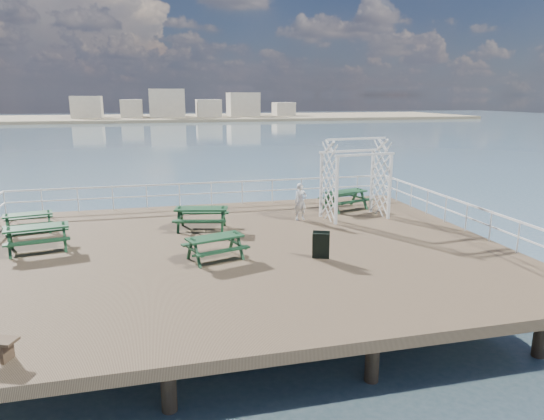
{
  "coord_description": "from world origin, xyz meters",
  "views": [
    {
      "loc": [
        -2.54,
        -15.51,
        5.04
      ],
      "look_at": [
        1.41,
        0.6,
        1.1
      ],
      "focal_mm": 32.0,
      "sensor_mm": 36.0,
      "label": 1
    }
  ],
  "objects_px": {
    "picnic_table_b": "(201,214)",
    "picnic_table_c": "(345,196)",
    "picnic_table_e": "(215,243)",
    "picnic_table_a": "(28,219)",
    "picnic_table_d": "(37,233)",
    "person": "(301,202)",
    "trellis_arbor": "(355,183)"
  },
  "relations": [
    {
      "from": "picnic_table_a",
      "to": "person",
      "type": "xyz_separation_m",
      "value": [
        10.48,
        -0.63,
        0.24
      ]
    },
    {
      "from": "picnic_table_e",
      "to": "picnic_table_c",
      "type": "bearing_deg",
      "value": 22.17
    },
    {
      "from": "picnic_table_e",
      "to": "person",
      "type": "distance_m",
      "value": 5.8
    },
    {
      "from": "picnic_table_a",
      "to": "picnic_table_e",
      "type": "relative_size",
      "value": 0.92
    },
    {
      "from": "picnic_table_a",
      "to": "trellis_arbor",
      "type": "relative_size",
      "value": 0.57
    },
    {
      "from": "picnic_table_a",
      "to": "picnic_table_e",
      "type": "distance_m",
      "value": 7.99
    },
    {
      "from": "picnic_table_a",
      "to": "picnic_table_c",
      "type": "distance_m",
      "value": 13.04
    },
    {
      "from": "picnic_table_a",
      "to": "picnic_table_b",
      "type": "distance_m",
      "value": 6.46
    },
    {
      "from": "picnic_table_a",
      "to": "picnic_table_b",
      "type": "bearing_deg",
      "value": -21.33
    },
    {
      "from": "picnic_table_b",
      "to": "picnic_table_d",
      "type": "relative_size",
      "value": 1.04
    },
    {
      "from": "picnic_table_d",
      "to": "trellis_arbor",
      "type": "bearing_deg",
      "value": -2.81
    },
    {
      "from": "picnic_table_c",
      "to": "trellis_arbor",
      "type": "relative_size",
      "value": 0.7
    },
    {
      "from": "picnic_table_b",
      "to": "picnic_table_c",
      "type": "relative_size",
      "value": 0.99
    },
    {
      "from": "picnic_table_b",
      "to": "trellis_arbor",
      "type": "relative_size",
      "value": 0.69
    },
    {
      "from": "picnic_table_e",
      "to": "picnic_table_d",
      "type": "bearing_deg",
      "value": 140.42
    },
    {
      "from": "picnic_table_c",
      "to": "picnic_table_e",
      "type": "bearing_deg",
      "value": -157.92
    },
    {
      "from": "trellis_arbor",
      "to": "person",
      "type": "xyz_separation_m",
      "value": [
        -2.3,
        0.21,
        -0.72
      ]
    },
    {
      "from": "picnic_table_d",
      "to": "trellis_arbor",
      "type": "xyz_separation_m",
      "value": [
        11.96,
        1.66,
        0.88
      ]
    },
    {
      "from": "picnic_table_c",
      "to": "picnic_table_d",
      "type": "relative_size",
      "value": 1.05
    },
    {
      "from": "picnic_table_c",
      "to": "picnic_table_d",
      "type": "distance_m",
      "value": 12.61
    },
    {
      "from": "picnic_table_a",
      "to": "picnic_table_c",
      "type": "xyz_separation_m",
      "value": [
        13.02,
        0.72,
        0.08
      ]
    },
    {
      "from": "picnic_table_d",
      "to": "picnic_table_a",
      "type": "bearing_deg",
      "value": 97.54
    },
    {
      "from": "picnic_table_a",
      "to": "trellis_arbor",
      "type": "xyz_separation_m",
      "value": [
        12.79,
        -0.83,
        0.96
      ]
    },
    {
      "from": "picnic_table_c",
      "to": "trellis_arbor",
      "type": "xyz_separation_m",
      "value": [
        -0.23,
        -1.55,
        0.88
      ]
    },
    {
      "from": "picnic_table_d",
      "to": "person",
      "type": "bearing_deg",
      "value": 0.23
    },
    {
      "from": "picnic_table_c",
      "to": "picnic_table_b",
      "type": "bearing_deg",
      "value": 177.93
    },
    {
      "from": "picnic_table_c",
      "to": "person",
      "type": "xyz_separation_m",
      "value": [
        -2.53,
        -1.34,
        0.16
      ]
    },
    {
      "from": "picnic_table_b",
      "to": "picnic_table_e",
      "type": "height_order",
      "value": "picnic_table_b"
    },
    {
      "from": "picnic_table_d",
      "to": "trellis_arbor",
      "type": "relative_size",
      "value": 0.66
    },
    {
      "from": "picnic_table_a",
      "to": "picnic_table_e",
      "type": "xyz_separation_m",
      "value": [
        6.42,
        -4.76,
        0.02
      ]
    },
    {
      "from": "picnic_table_a",
      "to": "picnic_table_b",
      "type": "height_order",
      "value": "picnic_table_b"
    },
    {
      "from": "picnic_table_e",
      "to": "trellis_arbor",
      "type": "relative_size",
      "value": 0.62
    }
  ]
}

